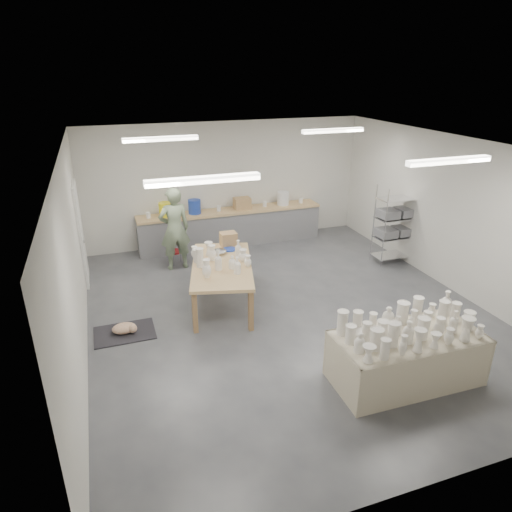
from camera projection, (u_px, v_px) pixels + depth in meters
name	position (u px, v px, depth m)	size (l,w,h in m)	color
room	(283.00, 203.00, 7.68)	(8.00, 8.02, 3.00)	#424449
back_counter	(231.00, 226.00, 11.45)	(4.60, 0.60, 1.24)	tan
wire_shelf	(395.00, 223.00, 10.27)	(0.88, 0.48, 1.80)	silver
drying_table	(406.00, 354.00, 6.45)	(2.11, 1.03, 1.10)	olive
work_table	(221.00, 261.00, 8.51)	(1.60, 2.37, 1.19)	tan
rug	(125.00, 333.00, 7.74)	(1.00, 0.70, 0.02)	black
cat	(125.00, 328.00, 7.69)	(0.43, 0.32, 0.17)	white
potter	(175.00, 229.00, 9.90)	(0.67, 0.44, 1.85)	gray
red_stool	(175.00, 252.00, 10.39)	(0.36, 0.36, 0.31)	#AF191E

